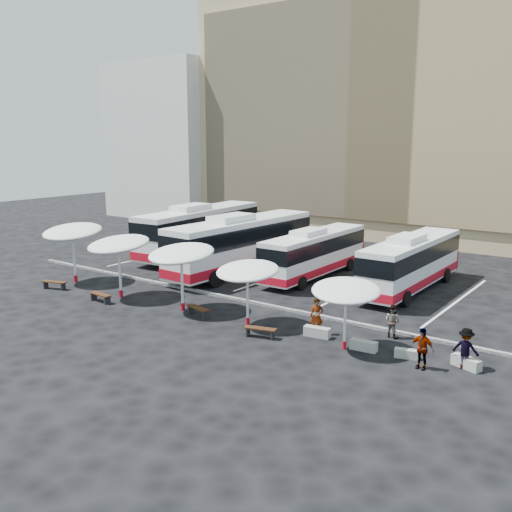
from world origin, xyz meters
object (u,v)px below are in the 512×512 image
Objects in this scene: sunshade_3 at (248,271)px; wood_bench_2 at (198,309)px; wood_bench_3 at (260,330)px; passenger_1 at (393,321)px; sunshade_2 at (181,254)px; wood_bench_0 at (54,283)px; sunshade_1 at (119,244)px; passenger_3 at (466,349)px; conc_bench_0 at (317,332)px; wood_bench_1 at (100,296)px; bus_1 at (242,242)px; bus_3 at (412,261)px; conc_bench_2 at (407,354)px; sunshade_0 at (73,232)px; bus_0 at (200,229)px; passenger_0 at (317,316)px; passenger_2 at (422,348)px; conc_bench_3 at (466,363)px; sunshade_4 at (346,291)px; conc_bench_1 at (364,346)px; bus_2 at (315,252)px.

sunshade_3 is 3.88m from wood_bench_2.
passenger_1 is (5.10, 3.73, 0.44)m from wood_bench_3.
sunshade_2 is 10.20m from wood_bench_0.
sunshade_1 is 1.05× the size of sunshade_2.
sunshade_2 is at bearing 3.66° from passenger_3.
passenger_3 reaches higher than conc_bench_0.
passenger_1 is at bearing 14.84° from wood_bench_1.
bus_1 is 14.29m from conc_bench_0.
sunshade_3 is 2.05× the size of wood_bench_0.
bus_3 reaches higher than conc_bench_2.
sunshade_0 is 23.13m from conc_bench_2.
wood_bench_2 is at bearing -52.89° from bus_0.
bus_3 is at bearing 70.05° from sunshade_3.
passenger_0 reaches higher than wood_bench_1.
passenger_2 reaches higher than wood_bench_2.
passenger_3 is at bearing -22.60° from bus_1.
bus_1 reaches higher than sunshade_1.
wood_bench_1 is 16.71m from passenger_1.
passenger_1 reaches higher than wood_bench_1.
sunshade_0 reaches higher than passenger_2.
sunshade_1 is 1.14× the size of sunshade_3.
passenger_0 is 1.03× the size of passenger_3.
wood_bench_1 is (4.44, -13.80, -1.77)m from bus_0.
passenger_2 is at bearing 6.42° from wood_bench_3.
passenger_2 is at bearing 36.74° from passenger_3.
sunshade_4 is at bearing -168.87° from conc_bench_3.
sunshade_1 is (-13.46, -11.84, 1.39)m from bus_3.
sunshade_0 is 25.40m from passenger_3.
conc_bench_0 is at bearing -85.08° from passenger_0.
sunshade_3 is 6.90m from conc_bench_1.
bus_1 reaches higher than passenger_0.
bus_0 is 11.73m from sunshade_0.
sunshade_1 is (-6.81, -11.31, 1.49)m from bus_2.
conc_bench_2 is 1.35m from passenger_2.
bus_3 reaches higher than wood_bench_3.
wood_bench_0 is 1.03× the size of wood_bench_3.
passenger_0 reaches higher than passenger_3.
passenger_2 is (5.65, -1.17, -0.02)m from passenger_0.
wood_bench_2 is (-7.17, -11.96, -1.45)m from bus_3.
conc_bench_0 is at bearing 0.29° from sunshade_0.
wood_bench_1 is 11.06m from wood_bench_3.
sunshade_3 is 9.42m from passenger_2.
sunshade_2 is at bearing 179.66° from sunshade_4.
sunshade_1 reaches higher than conc_bench_3.
passenger_0 is at bearing 46.45° from wood_bench_3.
bus_0 is 13.23m from sunshade_1.
sunshade_0 is at bearing 172.23° from sunshade_1.
bus_0 is at bearing 147.82° from sunshade_4.
passenger_2 is (5.02, -11.86, -0.96)m from bus_3.
sunshade_3 is at bearing -178.52° from conc_bench_1.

